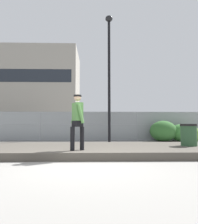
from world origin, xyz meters
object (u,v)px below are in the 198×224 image
object	(u,v)px
skateboard	(77,156)
skater	(77,120)
shrub_center	(181,133)
shrub_right	(193,135)
parked_car_mid	(96,127)
parked_car_near	(18,127)
trash_bin	(189,138)
street_lamp	(109,64)
parked_car_far	(168,127)
shrub_left	(163,131)

from	to	relation	value
skateboard	skater	bearing A→B (deg)	104.04
shrub_center	skater	bearing A→B (deg)	-133.02
shrub_right	parked_car_mid	bearing A→B (deg)	142.42
parked_car_near	trash_bin	size ratio (longest dim) A/B	4.41
street_lamp	parked_car_near	world-z (taller)	street_lamp
parked_car_mid	parked_car_near	bearing A→B (deg)	176.75
shrub_center	shrub_right	size ratio (longest dim) A/B	1.25
parked_car_far	shrub_left	distance (m)	4.71
shrub_center	trash_bin	xyz separation A→B (m)	(-1.85, -4.97, -0.01)
skateboard	shrub_left	world-z (taller)	shrub_left
skateboard	skater	world-z (taller)	skater
skater	parked_car_far	distance (m)	12.45
parked_car_near	parked_car_mid	distance (m)	6.39
skateboard	parked_car_far	distance (m)	12.47
parked_car_far	shrub_left	bearing A→B (deg)	-113.51
parked_car_near	parked_car_mid	size ratio (longest dim) A/B	1.01
skateboard	street_lamp	distance (m)	7.65
street_lamp	shrub_left	bearing A→B (deg)	5.39
shrub_center	parked_car_far	bearing A→B (deg)	79.62
parked_car_near	shrub_right	bearing A→B (deg)	-21.70
parked_car_near	skater	bearing A→B (deg)	-62.58
skater	shrub_right	xyz separation A→B (m)	(6.52, 6.16, -0.71)
skater	shrub_center	bearing A→B (deg)	46.98
parked_car_near	shrub_left	xyz separation A→B (m)	(10.44, -4.79, -0.21)
shrub_right	parked_car_far	bearing A→B (deg)	88.94
skater	trash_bin	size ratio (longest dim) A/B	1.79
parked_car_mid	street_lamp	bearing A→B (deg)	-80.96
trash_bin	shrub_left	bearing A→B (deg)	81.27
shrub_left	trash_bin	size ratio (longest dim) A/B	1.58
parked_car_near	parked_car_far	size ratio (longest dim) A/B	1.01
skateboard	shrub_right	world-z (taller)	shrub_right
parked_car_mid	trash_bin	size ratio (longest dim) A/B	4.36
parked_car_near	parked_car_mid	xyz separation A→B (m)	(6.38, -0.36, 0.00)
skater	street_lamp	xyz separation A→B (m)	(1.41, 5.93, 3.55)
skater	trash_bin	distance (m)	4.19
skateboard	street_lamp	xyz separation A→B (m)	(1.41, 5.93, 4.62)
shrub_left	shrub_center	xyz separation A→B (m)	(1.08, -0.02, -0.10)
skater	parked_car_mid	bearing A→B (deg)	86.48
skater	parked_car_mid	distance (m)	10.69
skater	street_lamp	distance (m)	7.05
skateboard	parked_car_mid	distance (m)	10.72
parked_car_near	street_lamp	bearing A→B (deg)	-35.58
parked_car_mid	shrub_right	distance (m)	7.41
skater	shrub_center	xyz separation A→B (m)	(5.80, 6.22, -0.61)
shrub_left	parked_car_far	bearing A→B (deg)	66.49
street_lamp	shrub_right	size ratio (longest dim) A/B	7.06
parked_car_near	shrub_right	size ratio (longest dim) A/B	4.20
shrub_left	skater	bearing A→B (deg)	-127.09
parked_car_far	shrub_right	bearing A→B (deg)	-91.06
street_lamp	shrub_right	xyz separation A→B (m)	(5.11, 0.23, -4.26)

